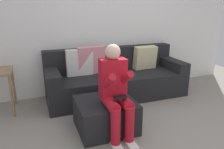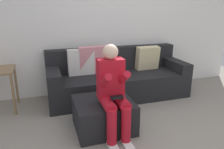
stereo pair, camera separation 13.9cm
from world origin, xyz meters
name	(u,v)px [view 1 (the left image)]	position (x,y,z in m)	size (l,w,h in m)	color
wall_back	(113,22)	(0.00, 2.14, 1.24)	(4.97, 0.10, 2.48)	white
couch_sectional	(115,78)	(-0.10, 1.73, 0.32)	(2.35, 0.84, 0.88)	black
ottoman	(105,115)	(-0.62, 0.74, 0.19)	(0.71, 0.66, 0.38)	black
person_seated	(116,90)	(-0.55, 0.56, 0.58)	(0.30, 0.57, 1.10)	red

